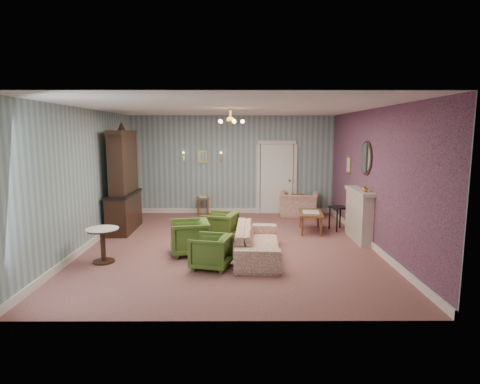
{
  "coord_description": "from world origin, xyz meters",
  "views": [
    {
      "loc": [
        0.17,
        -8.33,
        2.4
      ],
      "look_at": [
        0.2,
        0.4,
        1.1
      ],
      "focal_mm": 29.82,
      "sensor_mm": 36.0,
      "label": 1
    }
  ],
  "objects_px": {
    "dresser": "(123,178)",
    "pedestal_table": "(103,245)",
    "olive_chair_a": "(211,250)",
    "side_table_black": "(339,218)",
    "olive_chair_c": "(220,225)",
    "olive_chair_b": "(189,236)",
    "wingback_chair": "(299,200)",
    "sofa_chintz": "(258,236)",
    "fireplace": "(359,215)",
    "coffee_table": "(311,222)"
  },
  "relations": [
    {
      "from": "dresser",
      "to": "pedestal_table",
      "type": "bearing_deg",
      "value": -83.2
    },
    {
      "from": "olive_chair_c",
      "to": "wingback_chair",
      "type": "relative_size",
      "value": 0.66
    },
    {
      "from": "olive_chair_b",
      "to": "olive_chair_a",
      "type": "bearing_deg",
      "value": 19.54
    },
    {
      "from": "side_table_black",
      "to": "dresser",
      "type": "bearing_deg",
      "value": -179.91
    },
    {
      "from": "olive_chair_a",
      "to": "dresser",
      "type": "xyz_separation_m",
      "value": [
        -2.32,
        2.78,
        0.97
      ]
    },
    {
      "from": "sofa_chintz",
      "to": "pedestal_table",
      "type": "bearing_deg",
      "value": 98.94
    },
    {
      "from": "olive_chair_b",
      "to": "sofa_chintz",
      "type": "distance_m",
      "value": 1.36
    },
    {
      "from": "fireplace",
      "to": "olive_chair_c",
      "type": "bearing_deg",
      "value": -179.89
    },
    {
      "from": "pedestal_table",
      "to": "olive_chair_b",
      "type": "bearing_deg",
      "value": 18.12
    },
    {
      "from": "olive_chair_c",
      "to": "sofa_chintz",
      "type": "bearing_deg",
      "value": 49.74
    },
    {
      "from": "olive_chair_c",
      "to": "coffee_table",
      "type": "xyz_separation_m",
      "value": [
        2.17,
        0.75,
        -0.1
      ]
    },
    {
      "from": "dresser",
      "to": "pedestal_table",
      "type": "relative_size",
      "value": 3.96
    },
    {
      "from": "olive_chair_c",
      "to": "side_table_black",
      "type": "bearing_deg",
      "value": 124.51
    },
    {
      "from": "sofa_chintz",
      "to": "olive_chair_b",
      "type": "bearing_deg",
      "value": 84.74
    },
    {
      "from": "olive_chair_b",
      "to": "coffee_table",
      "type": "xyz_separation_m",
      "value": [
        2.73,
        1.77,
        -0.13
      ]
    },
    {
      "from": "sofa_chintz",
      "to": "wingback_chair",
      "type": "distance_m",
      "value": 4.04
    },
    {
      "from": "dresser",
      "to": "coffee_table",
      "type": "xyz_separation_m",
      "value": [
        4.57,
        -0.17,
        -1.05
      ]
    },
    {
      "from": "olive_chair_b",
      "to": "pedestal_table",
      "type": "xyz_separation_m",
      "value": [
        -1.55,
        -0.51,
        -0.05
      ]
    },
    {
      "from": "olive_chair_a",
      "to": "wingback_chair",
      "type": "xyz_separation_m",
      "value": [
        2.24,
        4.44,
        0.14
      ]
    },
    {
      "from": "sofa_chintz",
      "to": "fireplace",
      "type": "distance_m",
      "value": 2.63
    },
    {
      "from": "side_table_black",
      "to": "coffee_table",
      "type": "bearing_deg",
      "value": -165.9
    },
    {
      "from": "olive_chair_a",
      "to": "sofa_chintz",
      "type": "bearing_deg",
      "value": 139.85
    },
    {
      "from": "wingback_chair",
      "to": "coffee_table",
      "type": "bearing_deg",
      "value": 102.58
    },
    {
      "from": "side_table_black",
      "to": "pedestal_table",
      "type": "bearing_deg",
      "value": -153.8
    },
    {
      "from": "fireplace",
      "to": "dresser",
      "type": "bearing_deg",
      "value": 170.57
    },
    {
      "from": "wingback_chair",
      "to": "dresser",
      "type": "height_order",
      "value": "dresser"
    },
    {
      "from": "side_table_black",
      "to": "pedestal_table",
      "type": "height_order",
      "value": "pedestal_table"
    },
    {
      "from": "fireplace",
      "to": "olive_chair_b",
      "type": "bearing_deg",
      "value": -164.26
    },
    {
      "from": "olive_chair_a",
      "to": "side_table_black",
      "type": "distance_m",
      "value": 4.08
    },
    {
      "from": "sofa_chintz",
      "to": "pedestal_table",
      "type": "relative_size",
      "value": 3.2
    },
    {
      "from": "sofa_chintz",
      "to": "dresser",
      "type": "xyz_separation_m",
      "value": [
        -3.19,
        2.14,
        0.89
      ]
    },
    {
      "from": "fireplace",
      "to": "side_table_black",
      "type": "xyz_separation_m",
      "value": [
        -0.21,
        0.92,
        -0.28
      ]
    },
    {
      "from": "olive_chair_a",
      "to": "olive_chair_b",
      "type": "height_order",
      "value": "olive_chair_b"
    },
    {
      "from": "olive_chair_c",
      "to": "sofa_chintz",
      "type": "height_order",
      "value": "sofa_chintz"
    },
    {
      "from": "dresser",
      "to": "pedestal_table",
      "type": "height_order",
      "value": "dresser"
    },
    {
      "from": "sofa_chintz",
      "to": "fireplace",
      "type": "height_order",
      "value": "fireplace"
    },
    {
      "from": "olive_chair_a",
      "to": "fireplace",
      "type": "relative_size",
      "value": 0.48
    },
    {
      "from": "coffee_table",
      "to": "pedestal_table",
      "type": "xyz_separation_m",
      "value": [
        -4.28,
        -2.28,
        0.08
      ]
    },
    {
      "from": "olive_chair_a",
      "to": "pedestal_table",
      "type": "height_order",
      "value": "olive_chair_a"
    },
    {
      "from": "olive_chair_a",
      "to": "sofa_chintz",
      "type": "relative_size",
      "value": 0.32
    },
    {
      "from": "fireplace",
      "to": "pedestal_table",
      "type": "distance_m",
      "value": 5.44
    },
    {
      "from": "olive_chair_b",
      "to": "fireplace",
      "type": "height_order",
      "value": "fireplace"
    },
    {
      "from": "sofa_chintz",
      "to": "side_table_black",
      "type": "bearing_deg",
      "value": -41.86
    },
    {
      "from": "sofa_chintz",
      "to": "coffee_table",
      "type": "bearing_deg",
      "value": -32.45
    },
    {
      "from": "coffee_table",
      "to": "olive_chair_a",
      "type": "bearing_deg",
      "value": -130.87
    },
    {
      "from": "olive_chair_b",
      "to": "wingback_chair",
      "type": "relative_size",
      "value": 0.7
    },
    {
      "from": "fireplace",
      "to": "pedestal_table",
      "type": "height_order",
      "value": "fireplace"
    },
    {
      "from": "olive_chair_a",
      "to": "olive_chair_c",
      "type": "relative_size",
      "value": 0.94
    },
    {
      "from": "sofa_chintz",
      "to": "coffee_table",
      "type": "relative_size",
      "value": 2.16
    },
    {
      "from": "olive_chair_c",
      "to": "side_table_black",
      "type": "xyz_separation_m",
      "value": [
        2.9,
        0.93,
        -0.06
      ]
    }
  ]
}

